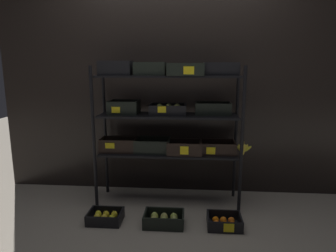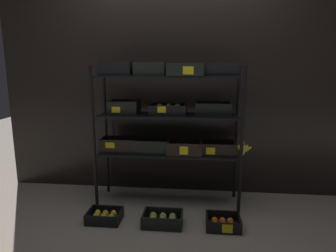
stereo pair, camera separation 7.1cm
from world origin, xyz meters
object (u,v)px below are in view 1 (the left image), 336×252
(crate_ground_lemon, at_px, (105,217))
(crate_ground_pear, at_px, (164,220))
(display_rack, at_px, (169,115))
(crate_ground_tangerine, at_px, (224,222))

(crate_ground_lemon, bearing_deg, crate_ground_pear, -1.71)
(display_rack, xyz_separation_m, crate_ground_pear, (-0.01, -0.48, -0.88))
(display_rack, bearing_deg, crate_ground_tangerine, -40.99)
(crate_ground_lemon, height_order, crate_ground_pear, crate_ground_pear)
(crate_ground_pear, xyz_separation_m, crate_ground_tangerine, (0.54, 0.01, -0.01))
(display_rack, relative_size, crate_ground_tangerine, 5.13)
(display_rack, bearing_deg, crate_ground_pear, -91.04)
(display_rack, bearing_deg, crate_ground_lemon, -140.38)
(crate_ground_pear, bearing_deg, display_rack, 88.96)
(display_rack, height_order, crate_ground_lemon, display_rack)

